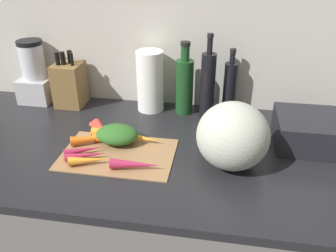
# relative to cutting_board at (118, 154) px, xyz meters

# --- Properties ---
(ground_plane) EXTENTS (1.70, 0.80, 0.03)m
(ground_plane) POSITION_rel_cutting_board_xyz_m (0.06, 0.09, -0.02)
(ground_plane) COLOR black
(wall_back) EXTENTS (1.70, 0.03, 0.60)m
(wall_back) POSITION_rel_cutting_board_xyz_m (0.06, 0.47, 0.30)
(wall_back) COLOR #BCB7AD
(wall_back) RESTS_ON ground_plane
(cutting_board) EXTENTS (0.39, 0.26, 0.01)m
(cutting_board) POSITION_rel_cutting_board_xyz_m (0.00, 0.00, 0.00)
(cutting_board) COLOR #997047
(cutting_board) RESTS_ON ground_plane
(carrot_0) EXTENTS (0.13, 0.04, 0.04)m
(carrot_0) POSITION_rel_cutting_board_xyz_m (-0.06, 0.10, 0.02)
(carrot_0) COLOR orange
(carrot_0) RESTS_ON cutting_board
(carrot_1) EXTENTS (0.12, 0.14, 0.04)m
(carrot_1) POSITION_rel_cutting_board_xyz_m (-0.09, 0.11, 0.02)
(carrot_1) COLOR red
(carrot_1) RESTS_ON cutting_board
(carrot_2) EXTENTS (0.16, 0.05, 0.03)m
(carrot_2) POSITION_rel_cutting_board_xyz_m (0.08, -0.08, 0.02)
(carrot_2) COLOR #B2264C
(carrot_2) RESTS_ON cutting_board
(carrot_3) EXTENTS (0.14, 0.08, 0.03)m
(carrot_3) POSITION_rel_cutting_board_xyz_m (-0.09, -0.05, 0.02)
(carrot_3) COLOR #B2264C
(carrot_3) RESTS_ON cutting_board
(carrot_4) EXTENTS (0.13, 0.09, 0.03)m
(carrot_4) POSITION_rel_cutting_board_xyz_m (-0.12, -0.02, 0.02)
(carrot_4) COLOR #B2264C
(carrot_4) RESTS_ON cutting_board
(carrot_5) EXTENTS (0.15, 0.12, 0.02)m
(carrot_5) POSITION_rel_cutting_board_xyz_m (-0.09, 0.12, 0.02)
(carrot_5) COLOR red
(carrot_5) RESTS_ON cutting_board
(carrot_6) EXTENTS (0.14, 0.08, 0.04)m
(carrot_6) POSITION_rel_cutting_board_xyz_m (-0.12, 0.04, 0.02)
(carrot_6) COLOR orange
(carrot_6) RESTS_ON cutting_board
(carrot_7) EXTENTS (0.14, 0.07, 0.03)m
(carrot_7) POSITION_rel_cutting_board_xyz_m (-0.07, -0.08, 0.02)
(carrot_7) COLOR orange
(carrot_7) RESTS_ON cutting_board
(carrot_8) EXTENTS (0.15, 0.06, 0.03)m
(carrot_8) POSITION_rel_cutting_board_xyz_m (-0.03, 0.05, 0.02)
(carrot_8) COLOR orange
(carrot_8) RESTS_ON cutting_board
(carrot_9) EXTENTS (0.12, 0.04, 0.03)m
(carrot_9) POSITION_rel_cutting_board_xyz_m (0.08, 0.09, 0.02)
(carrot_9) COLOR orange
(carrot_9) RESTS_ON cutting_board
(carrot_greens_pile) EXTENTS (0.15, 0.12, 0.06)m
(carrot_greens_pile) POSITION_rel_cutting_board_xyz_m (-0.02, 0.07, 0.04)
(carrot_greens_pile) COLOR #2D6023
(carrot_greens_pile) RESTS_ON cutting_board
(winter_squash) EXTENTS (0.23, 0.23, 0.22)m
(winter_squash) POSITION_rel_cutting_board_xyz_m (0.39, 0.00, 0.11)
(winter_squash) COLOR #B2B7A8
(winter_squash) RESTS_ON ground_plane
(knife_block) EXTENTS (0.12, 0.13, 0.24)m
(knife_block) POSITION_rel_cutting_board_xyz_m (-0.33, 0.37, 0.09)
(knife_block) COLOR brown
(knife_block) RESTS_ON ground_plane
(blender_appliance) EXTENTS (0.14, 0.14, 0.28)m
(blender_appliance) POSITION_rel_cutting_board_xyz_m (-0.50, 0.39, 0.12)
(blender_appliance) COLOR #B2B2B7
(blender_appliance) RESTS_ON ground_plane
(paper_towel_roll) EXTENTS (0.11, 0.11, 0.26)m
(paper_towel_roll) POSITION_rel_cutting_board_xyz_m (0.04, 0.38, 0.13)
(paper_towel_roll) COLOR white
(paper_towel_roll) RESTS_ON ground_plane
(bottle_0) EXTENTS (0.07, 0.07, 0.31)m
(bottle_0) POSITION_rel_cutting_board_xyz_m (0.18, 0.38, 0.12)
(bottle_0) COLOR #19421E
(bottle_0) RESTS_ON ground_plane
(bottle_1) EXTENTS (0.06, 0.06, 0.35)m
(bottle_1) POSITION_rel_cutting_board_xyz_m (0.28, 0.36, 0.14)
(bottle_1) COLOR black
(bottle_1) RESTS_ON ground_plane
(bottle_2) EXTENTS (0.06, 0.06, 0.28)m
(bottle_2) POSITION_rel_cutting_board_xyz_m (0.37, 0.41, 0.11)
(bottle_2) COLOR black
(bottle_2) RESTS_ON ground_plane
(dish_rack) EXTENTS (0.28, 0.24, 0.11)m
(dish_rack) POSITION_rel_cutting_board_xyz_m (0.69, 0.19, 0.05)
(dish_rack) COLOR black
(dish_rack) RESTS_ON ground_plane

